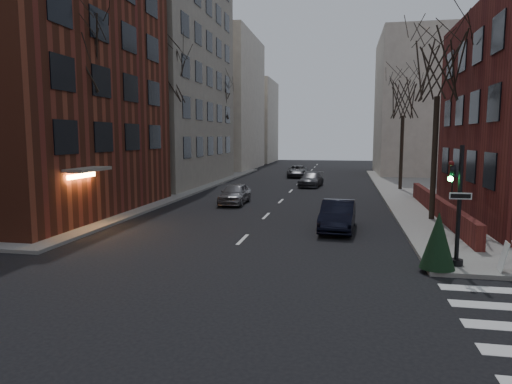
# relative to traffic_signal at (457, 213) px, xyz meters

# --- Properties ---
(building_left_tan) EXTENTS (18.00, 18.00, 28.00)m
(building_left_tan) POSITION_rel_traffic_signal_xyz_m (-24.94, 25.01, 12.09)
(building_left_tan) COLOR gray
(building_left_tan) RESTS_ON ground
(low_wall_right) EXTENTS (0.35, 16.00, 1.00)m
(low_wall_right) POSITION_rel_traffic_signal_xyz_m (1.36, 10.01, -1.26)
(low_wall_right) COLOR maroon
(low_wall_right) RESTS_ON sidewalk_far_right
(building_distant_la) EXTENTS (14.00, 16.00, 18.00)m
(building_distant_la) POSITION_rel_traffic_signal_xyz_m (-22.94, 46.01, 7.09)
(building_distant_la) COLOR beige
(building_distant_la) RESTS_ON ground
(building_distant_ra) EXTENTS (14.00, 14.00, 16.00)m
(building_distant_ra) POSITION_rel_traffic_signal_xyz_m (7.06, 41.01, 6.09)
(building_distant_ra) COLOR beige
(building_distant_ra) RESTS_ON ground
(building_distant_lb) EXTENTS (10.00, 12.00, 14.00)m
(building_distant_lb) POSITION_rel_traffic_signal_xyz_m (-20.94, 63.01, 5.09)
(building_distant_lb) COLOR beige
(building_distant_lb) RESTS_ON ground
(traffic_signal) EXTENTS (0.76, 0.44, 4.00)m
(traffic_signal) POSITION_rel_traffic_signal_xyz_m (0.00, 0.00, 0.00)
(traffic_signal) COLOR black
(traffic_signal) RESTS_ON sidewalk_far_right
(tree_left_a) EXTENTS (4.18, 4.18, 10.26)m
(tree_left_a) POSITION_rel_traffic_signal_xyz_m (-16.74, 5.01, 6.56)
(tree_left_a) COLOR #2D231C
(tree_left_a) RESTS_ON sidewalk_far_left
(tree_left_b) EXTENTS (4.40, 4.40, 10.80)m
(tree_left_b) POSITION_rel_traffic_signal_xyz_m (-16.74, 17.01, 7.00)
(tree_left_b) COLOR #2D231C
(tree_left_b) RESTS_ON sidewalk_far_left
(tree_left_c) EXTENTS (3.96, 3.96, 9.72)m
(tree_left_c) POSITION_rel_traffic_signal_xyz_m (-16.74, 31.01, 6.12)
(tree_left_c) COLOR #2D231C
(tree_left_c) RESTS_ON sidewalk_far_left
(tree_right_a) EXTENTS (3.96, 3.96, 9.72)m
(tree_right_a) POSITION_rel_traffic_signal_xyz_m (0.86, 9.01, 6.12)
(tree_right_a) COLOR #2D231C
(tree_right_a) RESTS_ON sidewalk_far_right
(tree_right_b) EXTENTS (3.74, 3.74, 9.18)m
(tree_right_b) POSITION_rel_traffic_signal_xyz_m (0.86, 23.01, 5.68)
(tree_right_b) COLOR #2D231C
(tree_right_b) RESTS_ON sidewalk_far_right
(streetlamp_near) EXTENTS (0.36, 0.36, 6.28)m
(streetlamp_near) POSITION_rel_traffic_signal_xyz_m (-16.14, 13.01, 2.33)
(streetlamp_near) COLOR black
(streetlamp_near) RESTS_ON sidewalk_far_left
(streetlamp_far) EXTENTS (0.36, 0.36, 6.28)m
(streetlamp_far) POSITION_rel_traffic_signal_xyz_m (-16.14, 33.01, 2.33)
(streetlamp_far) COLOR black
(streetlamp_far) RESTS_ON sidewalk_far_left
(parked_sedan) EXTENTS (1.75, 4.38, 1.42)m
(parked_sedan) POSITION_rel_traffic_signal_xyz_m (-3.94, 5.79, -1.20)
(parked_sedan) COLOR black
(parked_sedan) RESTS_ON ground
(car_lane_silver) EXTENTS (1.66, 4.06, 1.38)m
(car_lane_silver) POSITION_rel_traffic_signal_xyz_m (-10.75, 13.17, -1.22)
(car_lane_silver) COLOR gray
(car_lane_silver) RESTS_ON ground
(car_lane_gray) EXTENTS (2.23, 4.53, 1.27)m
(car_lane_gray) POSITION_rel_traffic_signal_xyz_m (-6.57, 24.73, -1.27)
(car_lane_gray) COLOR #3A3A3F
(car_lane_gray) RESTS_ON ground
(car_lane_far) EXTENTS (2.43, 4.78, 1.29)m
(car_lane_far) POSITION_rel_traffic_signal_xyz_m (-8.74, 34.03, -1.26)
(car_lane_far) COLOR #434348
(car_lane_far) RESTS_ON ground
(sandwich_board) EXTENTS (0.48, 0.64, 0.98)m
(sandwich_board) POSITION_rel_traffic_signal_xyz_m (1.54, -0.49, -1.27)
(sandwich_board) COLOR silver
(sandwich_board) RESTS_ON sidewalk_far_right
(evergreen_shrub) EXTENTS (1.16, 1.16, 1.87)m
(evergreen_shrub) POSITION_rel_traffic_signal_xyz_m (-0.64, -0.49, -0.82)
(evergreen_shrub) COLOR black
(evergreen_shrub) RESTS_ON sidewalk_far_right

